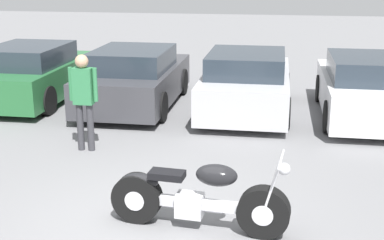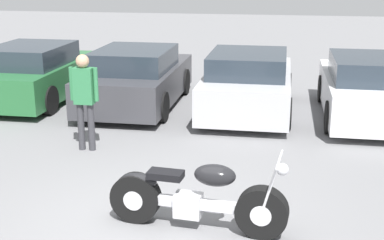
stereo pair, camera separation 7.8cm
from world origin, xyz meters
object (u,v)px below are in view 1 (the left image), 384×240
Objects in this scene: motorcycle at (197,198)px; parked_car_green at (33,74)px; person_standing at (84,94)px; parked_car_dark_grey at (135,79)px; parked_car_white at (367,89)px; parked_car_silver at (246,83)px.

motorcycle is 7.70m from parked_car_green.
parked_car_green is 4.17m from person_standing.
person_standing reaches higher than parked_car_dark_grey.
parked_car_green is 2.59m from parked_car_dark_grey.
parked_car_white is at bearing -2.47° from parked_car_green.
parked_car_white reaches higher than motorcycle.
parked_car_dark_grey and parked_car_silver have the same top height.
parked_car_dark_grey is at bearing 178.40° from parked_car_silver.
parked_car_green reaches higher than motorcycle.
parked_car_white is (2.83, 5.57, 0.24)m from motorcycle.
person_standing is at bearing -150.47° from parked_car_white.
person_standing reaches higher than motorcycle.
parked_car_dark_grey is 5.18m from parked_car_white.
motorcycle is 0.56× the size of parked_car_dark_grey.
parked_car_white is (7.76, -0.33, 0.00)m from parked_car_green.
parked_car_dark_grey is at bearing 177.75° from parked_car_white.
parked_car_silver is 4.09m from person_standing.
person_standing is (-2.40, 2.60, 0.62)m from motorcycle.
person_standing reaches higher than parked_car_green.
parked_car_white is (5.17, -0.20, 0.00)m from parked_car_dark_grey.
motorcycle is at bearing -50.15° from parked_car_green.
parked_car_green is 1.00× the size of parked_car_white.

